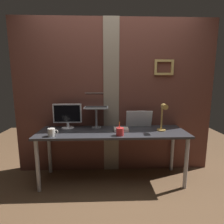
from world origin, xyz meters
TOP-DOWN VIEW (x-y plane):
  - ground_plane at (0.00, 0.00)m, footprint 6.00×6.00m
  - brick_wall_back at (0.00, 0.38)m, footprint 3.01×0.16m
  - desk at (-0.05, 0.02)m, footprint 2.04×0.61m
  - monitor at (-0.69, 0.20)m, footprint 0.41×0.18m
  - laptop_stand at (-0.27, 0.20)m, footprint 0.28×0.22m
  - laptop at (-0.27, 0.27)m, footprint 0.35×0.30m
  - whiteboard_panel at (0.36, 0.23)m, footprint 0.39×0.08m
  - desk_lamp at (0.64, -0.04)m, footprint 0.12×0.20m
  - pen_cup at (0.04, -0.19)m, footprint 0.10×0.10m
  - coffee_mug at (-0.82, -0.19)m, footprint 0.13×0.09m
  - paper_clutter_stack at (0.08, 0.02)m, footprint 0.20×0.14m

SIDE VIEW (x-z plane):
  - ground_plane at x=0.00m, z-range 0.00..0.00m
  - desk at x=-0.05m, z-range 0.29..1.02m
  - paper_clutter_stack at x=0.08m, z-range 0.73..0.77m
  - coffee_mug at x=-0.82m, z-range 0.73..0.83m
  - pen_cup at x=0.04m, z-range 0.69..0.87m
  - whiteboard_panel at x=0.36m, z-range 0.73..0.98m
  - laptop_stand at x=-0.27m, z-range 0.78..1.07m
  - monitor at x=-0.69m, z-range 0.75..1.11m
  - desk_lamp at x=0.64m, z-range 0.78..1.16m
  - laptop at x=-0.27m, z-range 0.97..1.19m
  - brick_wall_back at x=0.00m, z-range 0.00..2.31m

